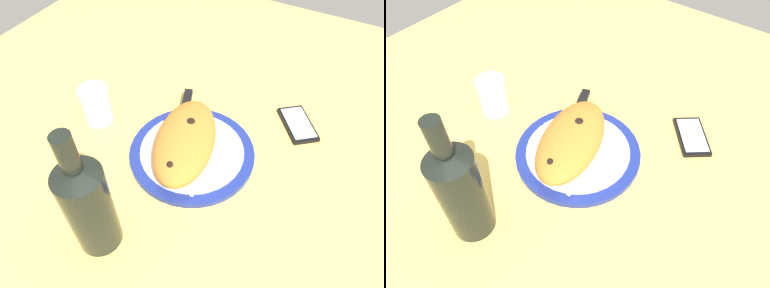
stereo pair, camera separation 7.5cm
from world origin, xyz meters
The scene contains 8 objects.
ground_plane centered at (0.00, 0.00, -1.50)cm, with size 150.00×150.00×3.00cm, color #DBB756.
plate centered at (0.00, 0.00, 0.75)cm, with size 27.28×27.28×1.58cm.
calzone centered at (-0.56, 1.29, 4.56)cm, with size 27.09×18.96×5.94cm.
fork centered at (-1.02, -5.95, 1.78)cm, with size 16.09×2.42×0.40cm.
knife centered at (8.90, 6.86, 2.06)cm, with size 22.63×10.26×1.20cm.
smartphone centered at (19.73, -17.79, 0.56)cm, with size 12.81×11.97×1.16cm.
water_glass centered at (-0.68, 25.01, 3.90)cm, with size 6.90×6.90×9.08cm.
wine_bottle centered at (-25.16, 5.36, 11.05)cm, with size 7.88×7.88×27.47cm.
Camera 1 is at (-43.48, -23.60, 60.17)cm, focal length 33.00 mm.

